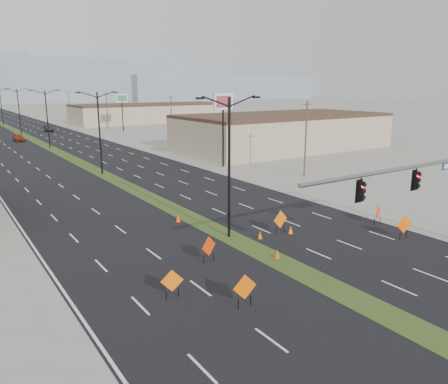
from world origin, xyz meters
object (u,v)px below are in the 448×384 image
cone_3 (178,218)px  construction_sign_2 (209,247)px  car_left (19,138)px  signal_mast (432,184)px  streetlight_1 (99,131)px  pole_sign_east_far (122,101)px  streetlight_3 (19,110)px  cone_1 (291,230)px  streetlight_4 (1,105)px  construction_sign_0 (245,288)px  construction_sign_4 (404,225)px  streetlight_0 (229,164)px  construction_sign_5 (378,213)px  car_mid (48,128)px  cone_0 (277,254)px  pole_sign_east_near (223,107)px  streetlight_2 (47,117)px  construction_sign_3 (280,220)px  cone_2 (260,235)px

cone_3 → construction_sign_2: bearing=-105.2°
car_left → signal_mast: bearing=-83.8°
streetlight_1 → pole_sign_east_far: bearing=66.2°
streetlight_3 → cone_1: (4.24, -85.95, -5.12)m
construction_sign_2 → cone_1: 8.04m
streetlight_4 → construction_sign_0: (-5.22, -121.00, -4.38)m
pole_sign_east_far → construction_sign_4: bearing=-93.6°
streetlight_4 → car_left: 42.63m
signal_mast → streetlight_0: streetlight_0 is taller
construction_sign_4 → cone_3: bearing=153.0°
streetlight_1 → construction_sign_2: bearing=-96.7°
streetlight_3 → construction_sign_5: streetlight_3 is taller
car_mid → cone_1: car_mid is taller
car_mid → signal_mast: bearing=-86.1°
construction_sign_2 → construction_sign_5: 15.21m
signal_mast → cone_3: bearing=123.0°
streetlight_4 → pole_sign_east_far: streetlight_4 is taller
streetlight_3 → cone_0: (0.25, -89.09, -5.12)m
cone_1 → pole_sign_east_near: 29.21m
streetlight_0 → pole_sign_east_far: 80.45m
streetlight_2 → construction_sign_2: bearing=-93.6°
car_mid → pole_sign_east_far: 18.91m
streetlight_3 → construction_sign_3: 85.68m
signal_mast → construction_sign_0: 14.31m
pole_sign_east_near → car_mid: bearing=91.3°
construction_sign_3 → pole_sign_east_near: size_ratio=0.18×
streetlight_3 → streetlight_4: 28.00m
cone_3 → construction_sign_0: bearing=-105.0°
streetlight_3 → pole_sign_east_far: bearing=-16.8°
car_left → cone_0: 74.88m
construction_sign_5 → construction_sign_0: bearing=174.2°
cone_1 → cone_3: cone_3 is taller
cone_0 → cone_1: size_ratio=1.00×
car_left → car_mid: car_mid is taller
signal_mast → car_mid: 96.53m
construction_sign_2 → streetlight_3: bearing=69.1°
streetlight_4 → car_left: (-2.86, -42.28, -4.69)m
cone_2 → pole_sign_east_near: size_ratio=0.06×
cone_1 → pole_sign_east_near: size_ratio=0.06×
signal_mast → pole_sign_east_near: size_ratio=1.67×
streetlight_3 → construction_sign_0: (-5.22, -93.00, -4.38)m
construction_sign_5 → pole_sign_east_far: pole_sign_east_far is taller
streetlight_0 → streetlight_4: 112.00m
streetlight_4 → construction_sign_2: (-3.68, -115.15, -4.42)m
cone_0 → car_left: bearing=92.4°
car_left → cone_2: bearing=-88.3°
streetlight_2 → pole_sign_east_near: size_ratio=1.03×
cone_2 → streetlight_2: bearing=91.6°
streetlight_1 → streetlight_3: size_ratio=1.00×
streetlight_3 → construction_sign_3: (3.60, -85.49, -4.37)m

